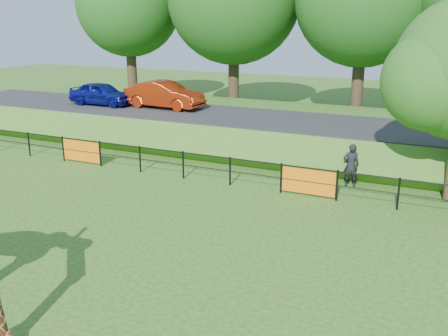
# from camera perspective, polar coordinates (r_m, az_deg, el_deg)

# --- Properties ---
(ground) EXTENTS (90.00, 90.00, 0.00)m
(ground) POSITION_cam_1_polar(r_m,az_deg,el_deg) (12.50, -14.83, -12.63)
(ground) COLOR #236118
(ground) RESTS_ON ground
(perimeter_fence) EXTENTS (28.07, 0.10, 1.10)m
(perimeter_fence) POSITION_cam_1_polar(r_m,az_deg,el_deg) (18.60, 0.69, -0.36)
(perimeter_fence) COLOR black
(perimeter_fence) RESTS_ON ground
(embankment) EXTENTS (40.00, 9.00, 1.30)m
(embankment) POSITION_cam_1_polar(r_m,az_deg,el_deg) (25.39, 7.64, 4.38)
(embankment) COLOR #236118
(embankment) RESTS_ON ground
(road) EXTENTS (40.00, 5.00, 0.12)m
(road) POSITION_cam_1_polar(r_m,az_deg,el_deg) (23.84, 6.62, 5.36)
(road) COLOR #2A2A2C
(road) RESTS_ON embankment
(car_blue) EXTENTS (3.70, 1.52, 1.26)m
(car_blue) POSITION_cam_1_polar(r_m,az_deg,el_deg) (28.56, -13.81, 8.27)
(car_blue) COLOR #121A94
(car_blue) RESTS_ON road
(car_red) EXTENTS (4.37, 1.69, 1.42)m
(car_red) POSITION_cam_1_polar(r_m,az_deg,el_deg) (26.93, -6.82, 8.32)
(car_red) COLOR #A6290B
(car_red) RESTS_ON road
(visitor) EXTENTS (0.69, 0.55, 1.63)m
(visitor) POSITION_cam_1_polar(r_m,az_deg,el_deg) (18.98, 14.31, 0.30)
(visitor) COLOR black
(visitor) RESTS_ON ground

